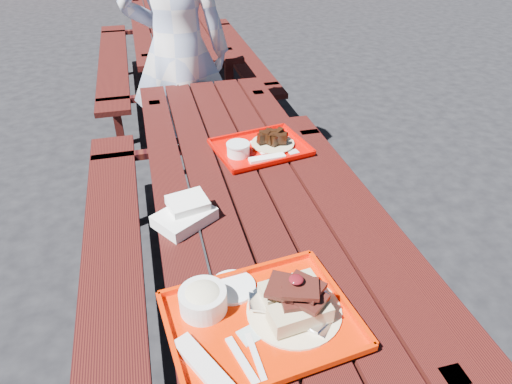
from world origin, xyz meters
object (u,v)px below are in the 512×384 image
(near_tray, at_px, (258,309))
(far_tray, at_px, (260,147))
(picnic_table_far, at_px, (176,42))
(person, at_px, (177,52))
(picnic_table_near, at_px, (247,223))

(near_tray, relative_size, far_tray, 1.20)
(near_tray, bearing_deg, picnic_table_far, 87.88)
(far_tray, xyz_separation_m, person, (-0.24, 1.10, 0.13))
(picnic_table_far, height_order, far_tray, far_tray)
(far_tray, bearing_deg, picnic_table_far, 92.86)
(picnic_table_near, xyz_separation_m, person, (-0.11, 1.37, 0.34))
(picnic_table_near, height_order, far_tray, far_tray)
(picnic_table_far, distance_m, near_tray, 3.47)
(far_tray, distance_m, person, 1.13)
(picnic_table_near, relative_size, picnic_table_far, 1.00)
(picnic_table_far, xyz_separation_m, far_tray, (0.13, -2.53, 0.21))
(picnic_table_near, height_order, person, person)
(far_tray, bearing_deg, near_tray, -105.21)
(person, bearing_deg, picnic_table_far, -82.07)
(picnic_table_near, bearing_deg, person, 94.69)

